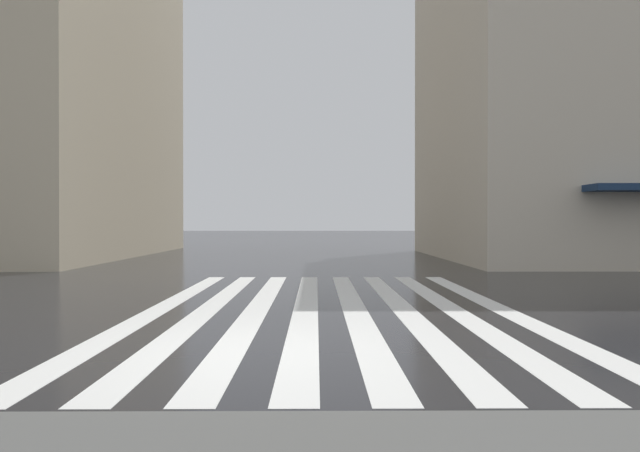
{
  "coord_description": "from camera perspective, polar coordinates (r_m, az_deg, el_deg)",
  "views": [
    {
      "loc": [
        -7.91,
        -0.83,
        1.79
      ],
      "look_at": [
        6.08,
        -0.93,
        1.69
      ],
      "focal_mm": 31.93,
      "sensor_mm": 36.0,
      "label": 1
    }
  ],
  "objects": [
    {
      "name": "ground_plane",
      "position": [
        8.16,
        -6.37,
        -12.28
      ],
      "size": [
        220.0,
        220.0,
        0.0
      ],
      "primitive_type": "plane",
      "color": "black"
    },
    {
      "name": "zebra_crossing",
      "position": [
        12.05,
        0.99,
        -8.13
      ],
      "size": [
        13.0,
        7.5,
        0.01
      ],
      "color": "silver",
      "rests_on": "ground_plane"
    }
  ]
}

